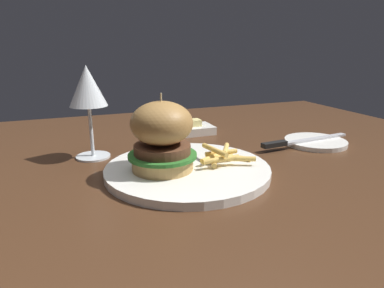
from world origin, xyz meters
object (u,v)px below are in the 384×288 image
main_plate (188,170)px  burger_sandwich (162,136)px  bread_plate (315,142)px  butter_dish (194,129)px  table_knife (298,141)px  wine_glass (88,89)px

main_plate → burger_sandwich: bearing=178.6°
burger_sandwich → bread_plate: size_ratio=0.95×
main_plate → burger_sandwich: size_ratio=2.22×
main_plate → butter_dish: butter_dish is taller
main_plate → table_knife: size_ratio=1.21×
main_plate → table_knife: (0.29, 0.06, 0.01)m
butter_dish → main_plate: bearing=-113.5°
main_plate → bread_plate: bearing=11.5°
bread_plate → table_knife: (-0.05, -0.00, 0.01)m
table_knife → butter_dish: bearing=131.5°
wine_glass → main_plate: bearing=-46.0°
main_plate → burger_sandwich: burger_sandwich is taller
main_plate → wine_glass: (-0.15, 0.15, 0.13)m
bread_plate → butter_dish: 0.29m
bread_plate → wine_glass: bearing=170.2°
table_knife → bread_plate: bearing=5.4°
burger_sandwich → table_knife: (0.33, 0.06, -0.06)m
burger_sandwich → wine_glass: wine_glass is taller
table_knife → butter_dish: 0.26m
main_plate → wine_glass: bearing=134.0°
bread_plate → burger_sandwich: bearing=-170.0°
main_plate → table_knife: bearing=12.6°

